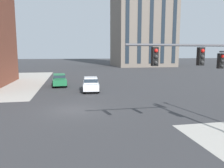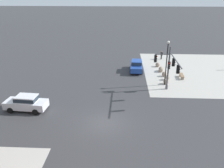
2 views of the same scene
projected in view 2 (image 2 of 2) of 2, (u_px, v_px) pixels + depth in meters
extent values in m
plane|color=#38383A|center=(104.00, 123.00, 22.16)|extent=(320.00, 320.00, 0.00)
cube|color=#B7B2A8|center=(204.00, 71.00, 36.22)|extent=(20.00, 19.00, 0.02)
cylinder|color=#4C4C51|center=(167.00, 87.00, 29.65)|extent=(0.32, 0.32, 0.50)
cylinder|color=#4C4C51|center=(168.00, 69.00, 28.68)|extent=(0.20, 0.20, 5.55)
cylinder|color=#4C4C51|center=(175.00, 59.00, 24.97)|extent=(6.28, 0.12, 0.12)
cylinder|color=#4C4C51|center=(162.00, 54.00, 28.03)|extent=(0.11, 1.80, 0.11)
cube|color=black|center=(173.00, 62.00, 25.85)|extent=(0.28, 0.28, 0.90)
sphere|color=red|center=(175.00, 60.00, 25.74)|extent=(0.18, 0.18, 0.18)
sphere|color=#282828|center=(175.00, 62.00, 25.85)|extent=(0.18, 0.18, 0.18)
sphere|color=#282828|center=(175.00, 65.00, 25.95)|extent=(0.18, 0.18, 0.18)
cube|color=black|center=(178.00, 69.00, 23.63)|extent=(0.28, 0.28, 0.90)
sphere|color=red|center=(180.00, 67.00, 23.51)|extent=(0.18, 0.18, 0.18)
sphere|color=#282828|center=(180.00, 69.00, 23.62)|extent=(0.18, 0.18, 0.18)
sphere|color=#282828|center=(179.00, 72.00, 23.72)|extent=(0.18, 0.18, 0.18)
cube|color=black|center=(169.00, 65.00, 28.30)|extent=(0.28, 0.28, 0.90)
sphere|color=red|center=(169.00, 63.00, 28.05)|extent=(0.18, 0.18, 0.18)
sphere|color=#282828|center=(169.00, 66.00, 28.15)|extent=(0.18, 0.18, 0.18)
sphere|color=#282828|center=(169.00, 68.00, 28.26)|extent=(0.18, 0.18, 0.18)
cube|color=black|center=(155.00, 59.00, 28.28)|extent=(0.28, 0.28, 0.90)
sphere|color=red|center=(157.00, 56.00, 28.16)|extent=(0.18, 0.18, 0.18)
sphere|color=#282828|center=(157.00, 59.00, 28.27)|extent=(0.18, 0.18, 0.18)
sphere|color=#282828|center=(157.00, 61.00, 28.38)|extent=(0.18, 0.18, 0.18)
sphere|color=gray|center=(166.00, 82.00, 31.18)|extent=(0.71, 0.71, 0.71)
sphere|color=gray|center=(167.00, 78.00, 32.59)|extent=(0.71, 0.71, 0.71)
sphere|color=gray|center=(164.00, 74.00, 33.92)|extent=(0.71, 0.71, 0.71)
sphere|color=gray|center=(161.00, 70.00, 35.69)|extent=(0.71, 0.71, 0.71)
sphere|color=gray|center=(161.00, 69.00, 36.12)|extent=(0.71, 0.71, 0.71)
sphere|color=gray|center=(158.00, 65.00, 38.11)|extent=(0.71, 0.71, 0.71)
cube|color=#8E6B4C|center=(182.00, 75.00, 33.26)|extent=(1.83, 0.62, 0.10)
cube|color=gray|center=(182.00, 78.00, 32.71)|extent=(0.27, 0.43, 0.39)
cube|color=gray|center=(181.00, 75.00, 34.00)|extent=(0.27, 0.43, 0.39)
cylinder|color=#333333|center=(161.00, 57.00, 42.27)|extent=(0.13, 0.13, 0.76)
cylinder|color=#333333|center=(162.00, 57.00, 42.13)|extent=(0.13, 0.13, 0.76)
cube|color=black|center=(162.00, 54.00, 41.95)|extent=(0.39, 0.37, 0.54)
cylinder|color=black|center=(161.00, 53.00, 42.11)|extent=(0.09, 0.09, 0.51)
cylinder|color=black|center=(163.00, 54.00, 41.77)|extent=(0.09, 0.09, 0.51)
sphere|color=#997051|center=(162.00, 52.00, 41.80)|extent=(0.21, 0.21, 0.21)
cylinder|color=black|center=(166.00, 65.00, 29.96)|extent=(0.14, 0.14, 5.60)
sphere|color=white|center=(168.00, 42.00, 28.81)|extent=(0.36, 0.36, 0.36)
cube|color=#23479E|center=(136.00, 67.00, 35.97)|extent=(4.49, 2.01, 0.76)
cube|color=#23479E|center=(137.00, 62.00, 35.85)|extent=(2.19, 1.61, 0.60)
cube|color=#232D38|center=(137.00, 62.00, 35.85)|extent=(2.28, 1.65, 0.40)
cylinder|color=black|center=(142.00, 72.00, 34.78)|extent=(0.65, 0.26, 0.64)
cylinder|color=black|center=(131.00, 72.00, 34.95)|extent=(0.65, 0.26, 0.64)
cylinder|color=black|center=(142.00, 67.00, 37.29)|extent=(0.65, 0.26, 0.64)
cylinder|color=black|center=(131.00, 66.00, 37.45)|extent=(0.65, 0.26, 0.64)
cube|color=silver|center=(26.00, 104.00, 24.32)|extent=(2.09, 4.52, 0.76)
cube|color=silver|center=(27.00, 98.00, 24.04)|extent=(1.65, 2.22, 0.60)
cube|color=#232D38|center=(27.00, 98.00, 24.04)|extent=(1.70, 2.31, 0.40)
cylinder|color=black|center=(10.00, 110.00, 23.86)|extent=(0.27, 0.65, 0.64)
cylinder|color=black|center=(18.00, 103.00, 25.40)|extent=(0.27, 0.65, 0.64)
cylinder|color=black|center=(35.00, 112.00, 23.54)|extent=(0.27, 0.65, 0.64)
cylinder|color=black|center=(42.00, 104.00, 25.07)|extent=(0.27, 0.65, 0.64)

